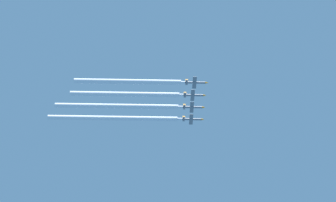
% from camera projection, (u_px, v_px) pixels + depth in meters
% --- Properties ---
extents(jet_far_left, '(8.96, 13.05, 3.14)m').
position_uv_depth(jet_far_left, '(193.00, 119.00, 345.29)').
color(jet_far_left, slate).
extents(jet_inner_left, '(8.96, 13.05, 3.14)m').
position_uv_depth(jet_inner_left, '(193.00, 107.00, 337.07)').
color(jet_inner_left, slate).
extents(jet_center, '(8.96, 13.05, 3.14)m').
position_uv_depth(jet_center, '(194.00, 95.00, 330.24)').
color(jet_center, slate).
extents(jet_inner_right, '(8.96, 13.05, 3.14)m').
position_uv_depth(jet_inner_right, '(196.00, 83.00, 323.05)').
color(jet_inner_right, slate).
extents(smoke_trail_far_left, '(2.69, 78.01, 2.69)m').
position_uv_depth(smoke_trail_far_left, '(115.00, 118.00, 344.58)').
color(smoke_trail_far_left, white).
extents(smoke_trail_inner_left, '(2.69, 72.48, 2.69)m').
position_uv_depth(smoke_trail_inner_left, '(119.00, 106.00, 336.41)').
color(smoke_trail_inner_left, white).
extents(smoke_trail_center, '(2.69, 62.95, 2.69)m').
position_uv_depth(smoke_trail_center, '(127.00, 94.00, 329.65)').
color(smoke_trail_center, white).
extents(smoke_trail_inner_right, '(2.69, 60.32, 2.69)m').
position_uv_depth(smoke_trail_inner_right, '(130.00, 82.00, 322.48)').
color(smoke_trail_inner_right, white).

